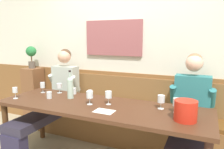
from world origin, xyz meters
TOP-DOWN VIEW (x-y plane):
  - room_wall_back at (-0.00, 1.09)m, footprint 6.80×0.12m
  - wood_wainscot_panel at (0.00, 1.04)m, footprint 6.80×0.03m
  - wall_bench at (0.00, 0.83)m, footprint 2.73×0.42m
  - dining_table at (0.00, 0.14)m, footprint 2.43×0.77m
  - person_right_seat at (-0.94, 0.47)m, footprint 0.50×1.23m
  - person_left_seat at (0.95, 0.46)m, footprint 0.53×1.23m
  - ice_bucket at (0.94, 0.05)m, footprint 0.21×0.21m
  - wine_bottle_amber_mid at (-0.46, 0.24)m, footprint 0.08×0.08m
  - wine_glass_mid_right at (-0.11, 0.12)m, footprint 0.08×0.08m
  - wine_glass_right_end at (0.09, 0.21)m, footprint 0.08×0.08m
  - wine_glass_center_front at (-0.75, 0.40)m, footprint 0.07×0.07m
  - wine_glass_mid_left at (0.67, 0.29)m, footprint 0.08×0.08m
  - wine_glass_center_rear at (-0.97, 0.33)m, footprint 0.06×0.06m
  - wine_glass_near_bucket at (0.83, 0.23)m, footprint 0.07×0.07m
  - wine_glass_by_bottle at (-1.08, -0.05)m, footprint 0.06×0.06m
  - water_tumbler_center at (-0.53, 0.44)m, footprint 0.06×0.06m
  - water_tumbler_right at (-0.28, 0.43)m, footprint 0.06×0.06m
  - water_tumbler_left at (-0.70, 0.13)m, footprint 0.07×0.07m
  - tasting_sheet_left_guest at (0.15, -0.03)m, footprint 0.21×0.15m
  - corner_pedestal at (-1.67, 0.86)m, footprint 0.28×0.28m
  - potted_plant at (-1.67, 0.86)m, footprint 0.17×0.17m

SIDE VIEW (x-z plane):
  - wall_bench at x=0.00m, z-range -0.19..0.75m
  - corner_pedestal at x=-1.67m, z-range 0.00..0.99m
  - wood_wainscot_panel at x=0.00m, z-range 0.00..0.99m
  - person_left_seat at x=0.95m, z-range -0.03..1.29m
  - person_right_seat at x=-0.94m, z-range -0.03..1.31m
  - dining_table at x=0.00m, z-range 0.30..1.05m
  - tasting_sheet_left_guest at x=0.15m, z-range 0.76..0.76m
  - water_tumbler_right at x=-0.28m, z-range 0.76..0.84m
  - water_tumbler_left at x=-0.70m, z-range 0.76..0.84m
  - water_tumbler_center at x=-0.53m, z-range 0.76..0.84m
  - ice_bucket at x=0.94m, z-range 0.76..0.95m
  - wine_glass_center_front at x=-0.75m, z-range 0.78..0.92m
  - wine_glass_center_rear at x=-0.97m, z-range 0.78..0.93m
  - wine_glass_by_bottle at x=-1.08m, z-range 0.79..0.93m
  - wine_glass_mid_left at x=0.67m, z-range 0.78..0.93m
  - wine_glass_near_bucket at x=0.83m, z-range 0.78..0.94m
  - wine_glass_right_end at x=0.09m, z-range 0.79..0.94m
  - wine_glass_mid_right at x=-0.11m, z-range 0.79..0.94m
  - wine_bottle_amber_mid at x=-0.46m, z-range 0.73..1.08m
  - potted_plant at x=-1.67m, z-range 1.04..1.42m
  - room_wall_back at x=0.00m, z-range 0.00..2.80m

